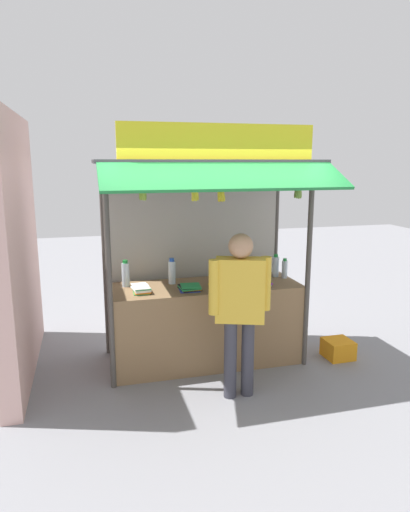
# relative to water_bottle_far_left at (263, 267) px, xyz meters

# --- Properties ---
(ground_plane) EXTENTS (20.00, 20.00, 0.00)m
(ground_plane) POSITION_rel_water_bottle_far_left_xyz_m (-0.81, -0.22, -1.07)
(ground_plane) COLOR gray
(stall_counter) EXTENTS (2.24, 0.80, 0.95)m
(stall_counter) POSITION_rel_water_bottle_far_left_xyz_m (-0.81, -0.22, -0.60)
(stall_counter) COLOR olive
(stall_counter) RESTS_ON ground
(stall_structure) EXTENTS (2.44, 1.67, 2.75)m
(stall_structure) POSITION_rel_water_bottle_far_left_xyz_m (-0.81, -0.07, 0.61)
(stall_structure) COLOR #4C4742
(stall_structure) RESTS_ON ground
(water_bottle_far_left) EXTENTS (0.07, 0.07, 0.26)m
(water_bottle_far_left) POSITION_rel_water_bottle_far_left_xyz_m (0.00, 0.00, 0.00)
(water_bottle_far_left) COLOR silver
(water_bottle_far_left) RESTS_ON stall_counter
(water_bottle_center) EXTENTS (0.08, 0.08, 0.29)m
(water_bottle_center) POSITION_rel_water_bottle_far_left_xyz_m (0.16, -0.05, 0.01)
(water_bottle_center) COLOR silver
(water_bottle_center) RESTS_ON stall_counter
(water_bottle_mid_left) EXTENTS (0.09, 0.09, 0.31)m
(water_bottle_mid_left) POSITION_rel_water_bottle_far_left_xyz_m (-1.17, -0.05, 0.02)
(water_bottle_mid_left) COLOR silver
(water_bottle_mid_left) RESTS_ON stall_counter
(water_bottle_right) EXTENTS (0.09, 0.09, 0.31)m
(water_bottle_right) POSITION_rel_water_bottle_far_left_xyz_m (-1.71, -0.04, 0.03)
(water_bottle_right) COLOR silver
(water_bottle_right) RESTS_ON stall_counter
(water_bottle_rear_center) EXTENTS (0.07, 0.07, 0.25)m
(water_bottle_rear_center) POSITION_rel_water_bottle_far_left_xyz_m (0.24, -0.14, -0.00)
(water_bottle_rear_center) COLOR silver
(water_bottle_rear_center) RESTS_ON stall_counter
(magazine_stack_far_right) EXTENTS (0.25, 0.30, 0.05)m
(magazine_stack_far_right) POSITION_rel_water_bottle_far_left_xyz_m (-0.64, -0.33, -0.09)
(magazine_stack_far_right) COLOR yellow
(magazine_stack_far_right) RESTS_ON stall_counter
(magazine_stack_back_left) EXTENTS (0.22, 0.32, 0.06)m
(magazine_stack_back_left) POSITION_rel_water_bottle_far_left_xyz_m (-0.17, -0.33, -0.09)
(magazine_stack_back_left) COLOR white
(magazine_stack_back_left) RESTS_ON stall_counter
(magazine_stack_back_right) EXTENTS (0.25, 0.27, 0.06)m
(magazine_stack_back_right) POSITION_rel_water_bottle_far_left_xyz_m (-1.03, -0.39, -0.09)
(magazine_stack_back_right) COLOR blue
(magazine_stack_back_right) RESTS_ON stall_counter
(magazine_stack_left) EXTENTS (0.21, 0.32, 0.07)m
(magazine_stack_left) POSITION_rel_water_bottle_far_left_xyz_m (-1.57, -0.31, -0.08)
(magazine_stack_left) COLOR green
(magazine_stack_left) RESTS_ON stall_counter
(banana_bunch_inner_right) EXTENTS (0.11, 0.10, 0.30)m
(banana_bunch_inner_right) POSITION_rel_water_bottle_far_left_xyz_m (-0.77, -0.72, 0.97)
(banana_bunch_inner_right) COLOR #332D23
(banana_bunch_inner_left) EXTENTS (0.11, 0.10, 0.29)m
(banana_bunch_inner_left) POSITION_rel_water_bottle_far_left_xyz_m (0.10, -0.71, 0.98)
(banana_bunch_inner_left) COLOR #332D23
(banana_bunch_rightmost) EXTENTS (0.10, 0.09, 0.27)m
(banana_bunch_rightmost) POSITION_rel_water_bottle_far_left_xyz_m (-1.57, -0.71, 1.00)
(banana_bunch_rightmost) COLOR #332D23
(banana_bunch_leftmost) EXTENTS (0.10, 0.10, 0.29)m
(banana_bunch_leftmost) POSITION_rel_water_bottle_far_left_xyz_m (-1.05, -0.71, 0.99)
(banana_bunch_leftmost) COLOR #332D23
(vendor_person) EXTENTS (0.64, 0.35, 1.70)m
(vendor_person) POSITION_rel_water_bottle_far_left_xyz_m (-0.69, -1.12, -0.05)
(vendor_person) COLOR #383842
(vendor_person) RESTS_ON ground
(plastic_crate) EXTENTS (0.33, 0.33, 0.23)m
(plastic_crate) POSITION_rel_water_bottle_far_left_xyz_m (0.80, -0.56, -0.96)
(plastic_crate) COLOR orange
(plastic_crate) RESTS_ON ground
(neighbour_wall) EXTENTS (0.20, 2.40, 2.88)m
(neighbour_wall) POSITION_rel_water_bottle_far_left_xyz_m (-2.88, 0.08, 0.37)
(neighbour_wall) COLOR beige
(neighbour_wall) RESTS_ON ground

